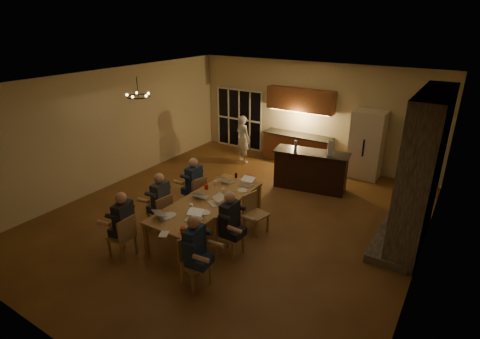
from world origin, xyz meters
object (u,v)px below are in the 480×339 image
at_px(person_left_near, 124,224).
at_px(person_right_mid, 230,224).
at_px(refrigerator, 367,145).
at_px(standing_person, 243,139).
at_px(laptop_e, 227,177).
at_px(mug_back, 215,183).
at_px(redcup_near, 183,230).
at_px(can_silver, 190,212).
at_px(laptop_a, 164,212).
at_px(chair_left_far, 195,193).
at_px(person_left_far, 194,185).
at_px(redcup_far, 249,177).
at_px(can_cola, 236,175).
at_px(bar_bottle, 296,145).
at_px(plate_left, 170,215).
at_px(plate_near, 205,213).
at_px(laptop_b, 193,215).
at_px(laptop_f, 246,181).
at_px(laptop_c, 201,192).
at_px(mug_mid, 223,191).
at_px(person_left_mid, 161,202).
at_px(chair_right_near, 196,263).
at_px(bar_island, 310,170).
at_px(chair_left_mid, 160,213).
at_px(bar_blender, 330,148).
at_px(chair_right_mid, 230,235).
at_px(redcup_mid, 206,187).
at_px(dining_table, 208,216).
at_px(chair_right_far, 256,214).
at_px(mug_front, 191,206).
at_px(plate_far, 242,191).
at_px(chair_left_near, 121,236).
at_px(laptop_d, 215,199).
at_px(person_right_near, 195,251).

relative_size(person_left_near, person_right_mid, 1.00).
bearing_deg(refrigerator, standing_person, -166.48).
bearing_deg(refrigerator, laptop_e, -120.10).
distance_m(mug_back, redcup_near, 2.18).
bearing_deg(can_silver, laptop_e, 99.21).
bearing_deg(laptop_a, mug_back, -65.03).
height_order(chair_left_far, person_right_mid, person_right_mid).
distance_m(person_left_near, standing_person, 5.72).
bearing_deg(person_left_far, laptop_a, 18.36).
relative_size(mug_back, redcup_far, 0.83).
relative_size(chair_left_far, standing_person, 0.57).
distance_m(can_cola, bar_bottle, 2.07).
bearing_deg(plate_left, plate_near, 40.47).
height_order(laptop_b, bar_bottle, bar_bottle).
height_order(laptop_f, can_cola, laptop_f).
relative_size(person_left_near, bar_bottle, 5.75).
distance_m(laptop_c, laptop_e, 0.98).
relative_size(chair_left_far, can_silver, 7.42).
height_order(mug_mid, plate_near, mug_mid).
xyz_separation_m(person_left_mid, redcup_far, (1.05, 1.98, 0.12)).
bearing_deg(chair_right_near, person_left_mid, 78.70).
bearing_deg(laptop_c, bar_island, -119.61).
bearing_deg(chair_left_mid, bar_blender, 156.70).
bearing_deg(chair_right_mid, laptop_a, 113.87).
height_order(laptop_a, redcup_mid, laptop_a).
bearing_deg(refrigerator, plate_near, -107.98).
bearing_deg(laptop_b, person_left_mid, 152.00).
bearing_deg(chair_left_mid, dining_table, 130.27).
relative_size(redcup_near, redcup_far, 1.00).
relative_size(refrigerator, chair_left_far, 2.25).
relative_size(dining_table, chair_right_far, 3.26).
xyz_separation_m(laptop_e, mug_back, (-0.13, -0.31, -0.06)).
xyz_separation_m(person_left_far, plate_near, (1.14, -1.07, 0.07)).
distance_m(mug_front, redcup_far, 1.94).
bearing_deg(laptop_c, redcup_far, -114.35).
xyz_separation_m(laptop_f, bar_blender, (1.24, 2.20, 0.42)).
relative_size(dining_table, laptop_b, 9.06).
distance_m(mug_mid, plate_far, 0.44).
xyz_separation_m(person_left_near, person_left_far, (-0.02, 2.19, 0.00)).
height_order(mug_back, can_silver, can_silver).
relative_size(laptop_f, redcup_mid, 2.67).
xyz_separation_m(mug_front, bar_bottle, (0.64, 3.74, 0.40)).
relative_size(laptop_b, plate_near, 1.40).
height_order(bar_island, laptop_e, bar_island).
height_order(bar_island, plate_left, bar_island).
relative_size(chair_left_near, chair_left_far, 1.00).
xyz_separation_m(redcup_near, plate_far, (-0.04, 2.12, -0.05)).
relative_size(laptop_d, can_silver, 2.67).
bearing_deg(person_right_near, chair_left_far, 33.66).
distance_m(laptop_e, mug_back, 0.34).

